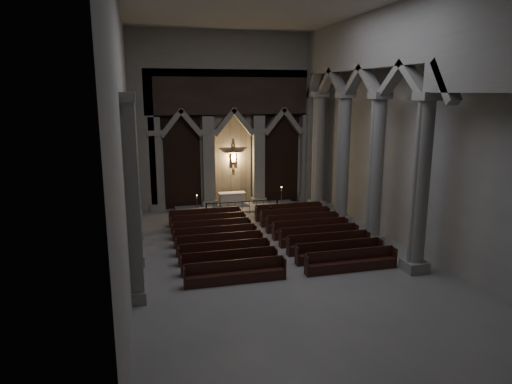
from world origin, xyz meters
TOP-DOWN VIEW (x-y plane):
  - room at (0.00, 0.00)m, footprint 24.00×24.10m
  - sanctuary_wall at (0.00, 11.54)m, footprint 14.00×0.77m
  - right_arcade at (5.50, 1.33)m, footprint 1.00×24.00m
  - left_pilasters at (-6.75, 3.50)m, footprint 0.60×13.00m
  - sanctuary_step at (0.00, 10.60)m, footprint 8.50×2.60m
  - altar at (-0.28, 11.01)m, footprint 1.87×0.75m
  - altar_rail at (-0.00, 8.89)m, footprint 4.90×0.09m
  - candle_stand_left at (-2.98, 9.10)m, footprint 0.25×0.25m
  - candle_stand_right at (2.97, 9.71)m, footprint 0.27×0.27m
  - pews at (0.00, 2.78)m, footprint 9.82×9.51m
  - worshipper at (1.26, 6.34)m, footprint 0.49×0.40m

SIDE VIEW (x-z plane):
  - sanctuary_step at x=0.00m, z-range 0.00..0.15m
  - pews at x=0.00m, z-range -0.17..0.81m
  - candle_stand_left at x=-2.98m, z-range -0.34..1.15m
  - candle_stand_right at x=2.97m, z-range -0.37..1.24m
  - worshipper at x=1.26m, z-range 0.00..1.16m
  - altar at x=-0.28m, z-range 0.15..1.10m
  - altar_rail at x=0.00m, z-range 0.16..1.12m
  - left_pilasters at x=-6.75m, z-range -0.10..7.92m
  - sanctuary_wall at x=0.00m, z-range 0.62..12.62m
  - room at x=0.00m, z-range 1.60..13.60m
  - right_arcade at x=5.50m, z-range 1.83..13.83m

